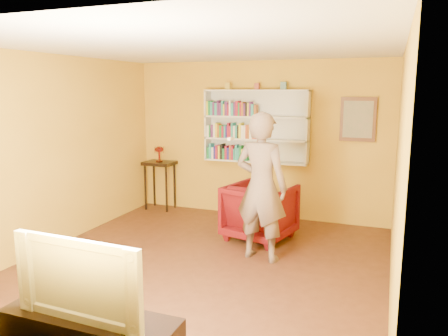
# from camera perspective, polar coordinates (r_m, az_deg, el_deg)

# --- Properties ---
(room_shell) EXTENTS (5.30, 5.80, 2.88)m
(room_shell) POSITION_cam_1_polar(r_m,az_deg,el_deg) (5.37, -3.25, -2.71)
(room_shell) COLOR #452516
(room_shell) RESTS_ON ground
(bookshelf) EXTENTS (1.80, 0.29, 1.23)m
(bookshelf) POSITION_cam_1_polar(r_m,az_deg,el_deg) (7.52, 4.32, 5.45)
(bookshelf) COLOR silver
(bookshelf) RESTS_ON room_shell
(books_row_lower) EXTENTS (0.75, 0.19, 0.26)m
(books_row_lower) POSITION_cam_1_polar(r_m,az_deg,el_deg) (7.62, 0.54, 2.02)
(books_row_lower) COLOR #1B7B3B
(books_row_lower) RESTS_ON bookshelf
(books_row_middle) EXTENTS (0.92, 0.19, 0.26)m
(books_row_middle) POSITION_cam_1_polar(r_m,az_deg,el_deg) (7.55, 1.17, 4.84)
(books_row_middle) COLOR white
(books_row_middle) RESTS_ON bookshelf
(books_row_upper) EXTENTS (0.89, 0.19, 0.26)m
(books_row_upper) POSITION_cam_1_polar(r_m,az_deg,el_deg) (7.53, 0.99, 7.73)
(books_row_upper) COLOR yellow
(books_row_upper) RESTS_ON bookshelf
(ornament_left) EXTENTS (0.09, 0.09, 0.12)m
(ornament_left) POSITION_cam_1_polar(r_m,az_deg,el_deg) (7.60, 0.55, 10.65)
(ornament_left) COLOR gold
(ornament_left) RESTS_ON bookshelf
(ornament_centre) EXTENTS (0.08, 0.08, 0.11)m
(ornament_centre) POSITION_cam_1_polar(r_m,az_deg,el_deg) (7.43, 4.35, 10.59)
(ornament_centre) COLOR #A14535
(ornament_centre) RESTS_ON bookshelf
(ornament_right) EXTENTS (0.09, 0.09, 0.12)m
(ornament_right) POSITION_cam_1_polar(r_m,az_deg,el_deg) (7.31, 7.80, 10.60)
(ornament_right) COLOR slate
(ornament_right) RESTS_ON bookshelf
(framed_painting) EXTENTS (0.55, 0.05, 0.70)m
(framed_painting) POSITION_cam_1_polar(r_m,az_deg,el_deg) (7.26, 17.10, 6.09)
(framed_painting) COLOR #532E17
(framed_painting) RESTS_ON room_shell
(console_table) EXTENTS (0.55, 0.42, 0.90)m
(console_table) POSITION_cam_1_polar(r_m,az_deg,el_deg) (8.20, -8.40, -0.23)
(console_table) COLOR black
(console_table) RESTS_ON ground
(ruby_lustre) EXTENTS (0.18, 0.18, 0.28)m
(ruby_lustre) POSITION_cam_1_polar(r_m,az_deg,el_deg) (8.14, -8.47, 2.24)
(ruby_lustre) COLOR maroon
(ruby_lustre) RESTS_ON console_table
(armchair) EXTENTS (1.08, 1.10, 0.84)m
(armchair) POSITION_cam_1_polar(r_m,az_deg,el_deg) (6.56, 4.73, -5.68)
(armchair) COLOR #48050D
(armchair) RESTS_ON ground
(person) EXTENTS (0.78, 0.58, 1.95)m
(person) POSITION_cam_1_polar(r_m,az_deg,el_deg) (5.67, 4.90, -2.48)
(person) COLOR #6B574E
(person) RESTS_ON ground
(game_remote) EXTENTS (0.04, 0.15, 0.04)m
(game_remote) POSITION_cam_1_polar(r_m,az_deg,el_deg) (5.48, 0.90, 3.86)
(game_remote) COLOR white
(game_remote) RESTS_ON person
(television) EXTENTS (1.12, 0.18, 0.64)m
(television) POSITION_cam_1_polar(r_m,az_deg,el_deg) (3.54, -17.46, -13.22)
(television) COLOR black
(television) RESTS_ON tv_cabinet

